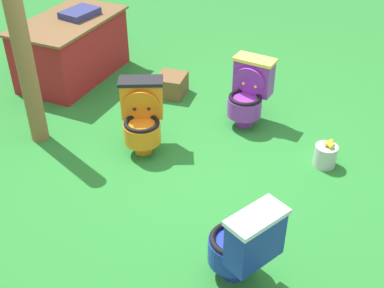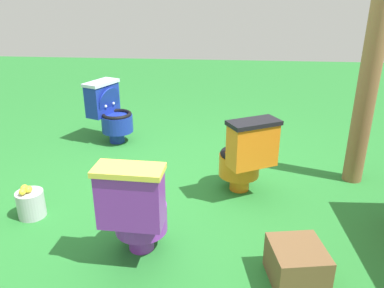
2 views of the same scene
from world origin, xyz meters
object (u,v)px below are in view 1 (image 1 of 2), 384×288
at_px(toilet_blue, 243,244).
at_px(small_crate, 171,85).
at_px(toilet_orange, 142,116).
at_px(vendor_table, 72,48).
at_px(lemon_bucket, 325,155).
at_px(wooden_post, 26,64).
at_px(toilet_purple, 249,92).

relative_size(toilet_blue, small_crate, 2.05).
relative_size(toilet_orange, small_crate, 2.05).
height_order(vendor_table, lemon_bucket, vendor_table).
relative_size(wooden_post, small_crate, 4.84).
bearing_deg(toilet_purple, toilet_blue, 113.36).
bearing_deg(vendor_table, lemon_bucket, -96.80).
relative_size(small_crate, lemon_bucket, 1.28).
bearing_deg(toilet_orange, small_crate, -104.05).
bearing_deg(lemon_bucket, small_crate, 74.62).
distance_m(toilet_orange, vendor_table, 1.90).
xyz_separation_m(toilet_orange, lemon_bucket, (0.56, -1.73, -0.26)).
distance_m(vendor_table, wooden_post, 1.52).
relative_size(toilet_orange, vendor_table, 0.48).
bearing_deg(toilet_blue, toilet_orange, 76.85).
xyz_separation_m(toilet_purple, toilet_orange, (-0.95, 0.75, 0.00)).
distance_m(toilet_blue, wooden_post, 2.78).
height_order(wooden_post, lemon_bucket, wooden_post).
xyz_separation_m(toilet_blue, small_crate, (2.26, 1.86, -0.25)).
xyz_separation_m(wooden_post, lemon_bucket, (0.92, -2.80, -0.74)).
height_order(toilet_blue, vendor_table, vendor_table).
xyz_separation_m(wooden_post, small_crate, (1.48, -0.77, -0.73)).
bearing_deg(toilet_blue, lemon_bucket, 17.16).
bearing_deg(toilet_purple, small_crate, -6.32).
bearing_deg(wooden_post, toilet_orange, -71.18).
distance_m(toilet_blue, small_crate, 2.93).
distance_m(toilet_blue, vendor_table, 3.83).
relative_size(vendor_table, small_crate, 4.24).
distance_m(toilet_purple, toilet_blue, 2.24).
distance_m(vendor_table, lemon_bucket, 3.41).
bearing_deg(small_crate, lemon_bucket, -105.38).
xyz_separation_m(toilet_purple, toilet_blue, (-2.10, -0.80, 0.00)).
bearing_deg(vendor_table, toilet_purple, -90.13).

